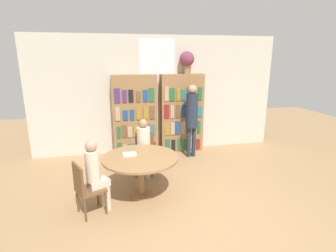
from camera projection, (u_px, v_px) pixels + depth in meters
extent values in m
plane|color=#9E7A51|center=(194.00, 219.00, 4.11)|extent=(16.00, 16.00, 0.00)
cube|color=beige|center=(157.00, 95.00, 6.83)|extent=(6.40, 0.06, 3.00)
cube|color=white|center=(157.00, 61.00, 6.58)|extent=(0.90, 0.01, 1.10)
cube|color=olive|center=(135.00, 115.00, 6.65)|extent=(1.11, 0.32, 2.04)
cube|color=#236638|center=(119.00, 149.00, 6.61)|extent=(0.11, 0.02, 0.32)
cube|color=tan|center=(125.00, 149.00, 6.65)|extent=(0.09, 0.02, 0.25)
cube|color=#2D707A|center=(131.00, 149.00, 6.68)|extent=(0.09, 0.02, 0.27)
cube|color=#2D707A|center=(136.00, 148.00, 6.70)|extent=(0.09, 0.02, 0.27)
cube|color=black|center=(142.00, 147.00, 6.73)|extent=(0.09, 0.02, 0.31)
cube|color=#4C2D6B|center=(148.00, 148.00, 6.76)|extent=(0.11, 0.02, 0.25)
cube|color=maroon|center=(153.00, 147.00, 6.79)|extent=(0.12, 0.02, 0.28)
cube|color=#236638|center=(119.00, 132.00, 6.50)|extent=(0.09, 0.02, 0.28)
cube|color=brown|center=(124.00, 131.00, 6.53)|extent=(0.12, 0.02, 0.32)
cube|color=tan|center=(130.00, 132.00, 6.56)|extent=(0.12, 0.02, 0.27)
cube|color=olive|center=(136.00, 131.00, 6.58)|extent=(0.11, 0.02, 0.30)
cube|color=olive|center=(141.00, 130.00, 6.61)|extent=(0.12, 0.02, 0.34)
cube|color=brown|center=(147.00, 130.00, 6.64)|extent=(0.11, 0.02, 0.31)
cube|color=#2D707A|center=(153.00, 130.00, 6.67)|extent=(0.09, 0.02, 0.30)
cube|color=tan|center=(118.00, 114.00, 6.38)|extent=(0.11, 0.02, 0.33)
cube|color=navy|center=(125.00, 115.00, 6.43)|extent=(0.12, 0.02, 0.25)
cube|color=navy|center=(132.00, 115.00, 6.46)|extent=(0.10, 0.02, 0.26)
cube|color=olive|center=(139.00, 113.00, 6.49)|extent=(0.11, 0.02, 0.31)
cube|color=olive|center=(146.00, 114.00, 6.52)|extent=(0.11, 0.02, 0.29)
cube|color=brown|center=(152.00, 113.00, 6.55)|extent=(0.12, 0.02, 0.33)
cube|color=#4C2D6B|center=(117.00, 96.00, 6.27)|extent=(0.14, 0.02, 0.34)
cube|color=#4C2D6B|center=(124.00, 96.00, 6.31)|extent=(0.10, 0.02, 0.30)
cube|color=black|center=(131.00, 96.00, 6.34)|extent=(0.12, 0.02, 0.30)
cube|color=brown|center=(138.00, 97.00, 6.38)|extent=(0.10, 0.02, 0.26)
cube|color=navy|center=(145.00, 96.00, 6.41)|extent=(0.12, 0.02, 0.29)
cube|color=#236638|center=(152.00, 95.00, 6.44)|extent=(0.13, 0.02, 0.34)
cube|color=olive|center=(182.00, 113.00, 6.90)|extent=(1.11, 0.32, 2.04)
cube|color=#236638|center=(168.00, 145.00, 6.86)|extent=(0.12, 0.02, 0.32)
cube|color=black|center=(173.00, 145.00, 6.89)|extent=(0.10, 0.02, 0.30)
cube|color=#236638|center=(180.00, 144.00, 6.92)|extent=(0.10, 0.02, 0.33)
cube|color=#236638|center=(186.00, 145.00, 6.96)|extent=(0.11, 0.02, 0.28)
cube|color=tan|center=(192.00, 143.00, 6.99)|extent=(0.12, 0.02, 0.34)
cube|color=maroon|center=(198.00, 144.00, 7.03)|extent=(0.10, 0.02, 0.27)
cube|color=olive|center=(167.00, 130.00, 6.75)|extent=(0.11, 0.02, 0.25)
cube|color=tan|center=(173.00, 129.00, 6.77)|extent=(0.11, 0.02, 0.32)
cube|color=navy|center=(177.00, 128.00, 6.80)|extent=(0.12, 0.02, 0.34)
cube|color=tan|center=(183.00, 128.00, 6.83)|extent=(0.12, 0.02, 0.34)
cube|color=#2D707A|center=(188.00, 128.00, 6.86)|extent=(0.10, 0.02, 0.29)
cube|color=tan|center=(194.00, 127.00, 6.88)|extent=(0.11, 0.02, 0.35)
cube|color=#236638|center=(199.00, 127.00, 6.91)|extent=(0.08, 0.02, 0.33)
cube|color=maroon|center=(167.00, 111.00, 6.62)|extent=(0.13, 0.02, 0.35)
cube|color=tan|center=(172.00, 112.00, 6.66)|extent=(0.08, 0.02, 0.33)
cube|color=brown|center=(178.00, 111.00, 6.68)|extent=(0.10, 0.02, 0.33)
cube|color=navy|center=(184.00, 111.00, 6.72)|extent=(0.12, 0.02, 0.33)
cube|color=maroon|center=(189.00, 111.00, 6.74)|extent=(0.10, 0.02, 0.33)
cube|color=black|center=(194.00, 110.00, 6.77)|extent=(0.11, 0.02, 0.35)
cube|color=#2D707A|center=(200.00, 111.00, 6.81)|extent=(0.12, 0.02, 0.28)
cube|color=tan|center=(167.00, 94.00, 6.51)|extent=(0.10, 0.02, 0.35)
cube|color=#236638|center=(172.00, 94.00, 6.54)|extent=(0.13, 0.02, 0.33)
cube|color=olive|center=(178.00, 95.00, 6.58)|extent=(0.09, 0.02, 0.29)
cube|color=#2D707A|center=(183.00, 95.00, 6.61)|extent=(0.11, 0.02, 0.28)
cube|color=navy|center=(189.00, 94.00, 6.63)|extent=(0.09, 0.02, 0.33)
cube|color=navy|center=(194.00, 95.00, 6.66)|extent=(0.10, 0.02, 0.27)
cube|color=#236638|center=(200.00, 94.00, 6.69)|extent=(0.10, 0.02, 0.32)
cylinder|color=#997047|center=(187.00, 69.00, 6.63)|extent=(0.14, 0.14, 0.22)
sphere|color=brown|center=(187.00, 59.00, 6.57)|extent=(0.37, 0.37, 0.37)
cylinder|color=olive|center=(141.00, 194.00, 4.82)|extent=(0.44, 0.44, 0.03)
cylinder|color=olive|center=(141.00, 176.00, 4.73)|extent=(0.12, 0.12, 0.68)
cylinder|color=olive|center=(140.00, 158.00, 4.64)|extent=(1.35, 1.35, 0.04)
cube|color=brown|center=(91.00, 190.00, 4.17)|extent=(0.53, 0.53, 0.04)
cube|color=brown|center=(78.00, 179.00, 4.00)|extent=(0.20, 0.38, 0.45)
cylinder|color=brown|center=(98.00, 194.00, 4.46)|extent=(0.04, 0.04, 0.39)
cylinder|color=brown|center=(106.00, 203.00, 4.20)|extent=(0.04, 0.04, 0.39)
cylinder|color=brown|center=(78.00, 201.00, 4.26)|extent=(0.04, 0.04, 0.39)
cylinder|color=brown|center=(85.00, 210.00, 4.00)|extent=(0.04, 0.04, 0.39)
cube|color=brown|center=(144.00, 155.00, 5.62)|extent=(0.47, 0.47, 0.04)
cube|color=brown|center=(144.00, 142.00, 5.73)|extent=(0.40, 0.11, 0.45)
cylinder|color=brown|center=(152.00, 168.00, 5.52)|extent=(0.04, 0.04, 0.39)
cylinder|color=brown|center=(136.00, 168.00, 5.51)|extent=(0.04, 0.04, 0.39)
cylinder|color=brown|center=(153.00, 162.00, 5.85)|extent=(0.04, 0.04, 0.39)
cylinder|color=brown|center=(137.00, 162.00, 5.84)|extent=(0.04, 0.04, 0.39)
cube|color=beige|center=(144.00, 154.00, 5.47)|extent=(0.33, 0.37, 0.12)
cylinder|color=beige|center=(144.00, 139.00, 5.46)|extent=(0.28, 0.28, 0.50)
sphere|color=#A37A5B|center=(143.00, 123.00, 5.38)|extent=(0.18, 0.18, 0.18)
cylinder|color=beige|center=(147.00, 169.00, 5.43)|extent=(0.10, 0.10, 0.43)
cylinder|color=beige|center=(140.00, 169.00, 5.43)|extent=(0.10, 0.10, 0.43)
cube|color=beige|center=(99.00, 183.00, 4.23)|extent=(0.39, 0.34, 0.12)
cylinder|color=beige|center=(93.00, 166.00, 4.11)|extent=(0.22, 0.22, 0.50)
sphere|color=tan|center=(91.00, 146.00, 4.02)|extent=(0.18, 0.18, 0.18)
cylinder|color=beige|center=(105.00, 194.00, 4.42)|extent=(0.10, 0.10, 0.43)
cylinder|color=beige|center=(108.00, 197.00, 4.32)|extent=(0.10, 0.10, 0.43)
cylinder|color=#232D3D|center=(189.00, 142.00, 6.59)|extent=(0.10, 0.10, 0.77)
cylinder|color=#232D3D|center=(194.00, 142.00, 6.62)|extent=(0.10, 0.10, 0.77)
cylinder|color=#232D3D|center=(192.00, 111.00, 6.40)|extent=(0.29, 0.29, 0.84)
sphere|color=tan|center=(192.00, 89.00, 6.26)|extent=(0.21, 0.21, 0.21)
cylinder|color=#232D3D|center=(192.00, 100.00, 6.61)|extent=(0.07, 0.30, 0.07)
cube|color=silver|center=(130.00, 154.00, 4.71)|extent=(0.24, 0.18, 0.03)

